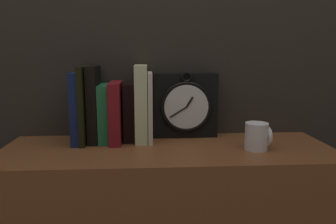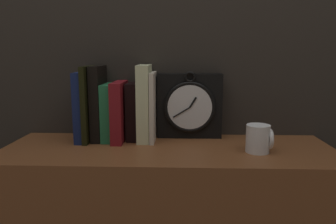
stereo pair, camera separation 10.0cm
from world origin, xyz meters
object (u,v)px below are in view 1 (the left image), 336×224
at_px(book_slot1_black, 85,105).
at_px(book_slot2_black, 94,104).
at_px(book_slot7_cream, 150,107).
at_px(mug, 257,136).
at_px(clock, 185,106).
at_px(book_slot0_navy, 78,108).
at_px(book_slot5_black, 130,112).
at_px(book_slot3_green, 105,113).
at_px(book_slot6_cream, 141,103).
at_px(book_slot4_maroon, 116,112).

bearing_deg(book_slot1_black, book_slot2_black, 21.52).
bearing_deg(book_slot7_cream, mug, -21.63).
distance_m(clock, book_slot1_black, 0.34).
bearing_deg(book_slot0_navy, book_slot2_black, 9.51).
xyz_separation_m(book_slot7_cream, mug, (0.32, -0.13, -0.07)).
bearing_deg(book_slot5_black, book_slot3_green, -172.47).
bearing_deg(book_slot0_navy, book_slot3_green, 5.21).
bearing_deg(mug, book_slot2_black, 165.39).
relative_size(book_slot2_black, book_slot6_cream, 0.99).
height_order(book_slot2_black, book_slot4_maroon, book_slot2_black).
bearing_deg(clock, book_slot6_cream, -165.80).
relative_size(book_slot0_navy, book_slot2_black, 0.92).
bearing_deg(book_slot5_black, book_slot0_navy, -173.66).
bearing_deg(book_slot5_black, book_slot6_cream, -16.86).
bearing_deg(book_slot0_navy, book_slot6_cream, 1.78).
distance_m(book_slot1_black, book_slot4_maroon, 0.10).
bearing_deg(book_slot3_green, book_slot6_cream, -0.65).
bearing_deg(book_slot5_black, clock, 7.82).
height_order(book_slot4_maroon, book_slot5_black, book_slot4_maroon).
xyz_separation_m(book_slot1_black, book_slot4_maroon, (0.10, -0.00, -0.03)).
distance_m(book_slot0_navy, book_slot4_maroon, 0.12).
relative_size(book_slot3_green, book_slot6_cream, 0.75).
relative_size(book_slot4_maroon, book_slot5_black, 1.03).
height_order(book_slot3_green, book_slot5_black, book_slot5_black).
height_order(clock, book_slot7_cream, clock).
distance_m(book_slot0_navy, book_slot7_cream, 0.24).
bearing_deg(clock, book_slot1_black, -171.94).
height_order(book_slot0_navy, book_slot4_maroon, book_slot0_navy).
bearing_deg(book_slot4_maroon, book_slot1_black, 179.58).
distance_m(clock, book_slot6_cream, 0.16).
distance_m(book_slot6_cream, mug, 0.39).
relative_size(book_slot3_green, book_slot7_cream, 0.83).
bearing_deg(book_slot5_black, book_slot1_black, -171.62).
relative_size(book_slot0_navy, book_slot6_cream, 0.91).
bearing_deg(book_slot3_green, book_slot2_black, 178.84).
distance_m(book_slot4_maroon, mug, 0.46).
xyz_separation_m(book_slot6_cream, mug, (0.35, -0.13, -0.08)).
relative_size(clock, book_slot0_navy, 1.01).
distance_m(book_slot3_green, book_slot6_cream, 0.12).
xyz_separation_m(book_slot0_navy, book_slot2_black, (0.05, 0.01, 0.01)).
xyz_separation_m(book_slot0_navy, book_slot7_cream, (0.23, 0.00, -0.00)).
height_order(book_slot4_maroon, mug, book_slot4_maroon).
height_order(clock, book_slot0_navy, clock).
bearing_deg(book_slot0_navy, mug, -12.52).
relative_size(clock, book_slot5_black, 1.21).
bearing_deg(mug, book_slot3_green, 164.46).
bearing_deg(book_slot6_cream, clock, 14.20).
xyz_separation_m(clock, book_slot1_black, (-0.34, -0.05, 0.01)).
bearing_deg(book_slot2_black, book_slot3_green, -1.16).
height_order(book_slot0_navy, book_slot3_green, book_slot0_navy).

